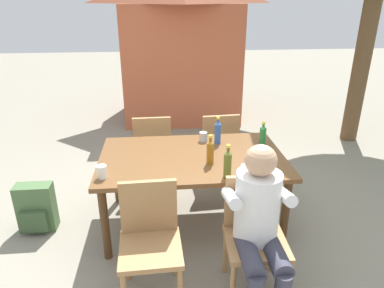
# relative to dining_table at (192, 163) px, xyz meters

# --- Properties ---
(ground_plane) EXTENTS (24.00, 24.00, 0.00)m
(ground_plane) POSITION_rel_dining_table_xyz_m (0.00, 0.00, -0.65)
(ground_plane) COLOR gray
(dining_table) EXTENTS (1.70, 1.07, 0.72)m
(dining_table) POSITION_rel_dining_table_xyz_m (0.00, 0.00, 0.00)
(dining_table) COLOR brown
(dining_table) RESTS_ON ground_plane
(chair_near_right) EXTENTS (0.46, 0.46, 0.87)m
(chair_near_right) POSITION_rel_dining_table_xyz_m (0.39, -0.83, -0.16)
(chair_near_right) COLOR #A37547
(chair_near_right) RESTS_ON ground_plane
(chair_far_left) EXTENTS (0.45, 0.45, 0.87)m
(chair_far_left) POSITION_rel_dining_table_xyz_m (-0.38, 0.83, -0.16)
(chair_far_left) COLOR #A37547
(chair_far_left) RESTS_ON ground_plane
(chair_far_right) EXTENTS (0.47, 0.47, 0.87)m
(chair_far_right) POSITION_rel_dining_table_xyz_m (0.39, 0.83, -0.16)
(chair_far_right) COLOR #A37547
(chair_far_right) RESTS_ON ground_plane
(chair_near_left) EXTENTS (0.46, 0.46, 0.87)m
(chair_near_left) POSITION_rel_dining_table_xyz_m (-0.38, -0.83, -0.16)
(chair_near_left) COLOR #A37547
(chair_near_left) RESTS_ON ground_plane
(person_in_white_shirt) EXTENTS (0.47, 0.61, 1.18)m
(person_in_white_shirt) POSITION_rel_dining_table_xyz_m (0.38, -0.94, 0.01)
(person_in_white_shirt) COLOR white
(person_in_white_shirt) RESTS_ON ground_plane
(bottle_amber) EXTENTS (0.06, 0.06, 0.27)m
(bottle_amber) POSITION_rel_dining_table_xyz_m (0.14, -0.17, 0.19)
(bottle_amber) COLOR #996019
(bottle_amber) RESTS_ON dining_table
(bottle_green) EXTENTS (0.06, 0.06, 0.24)m
(bottle_green) POSITION_rel_dining_table_xyz_m (0.72, 0.21, 0.18)
(bottle_green) COLOR #287A38
(bottle_green) RESTS_ON dining_table
(bottle_blue) EXTENTS (0.06, 0.06, 0.28)m
(bottle_blue) POSITION_rel_dining_table_xyz_m (0.28, 0.28, 0.20)
(bottle_blue) COLOR #2D56A3
(bottle_blue) RESTS_ON dining_table
(bottle_olive) EXTENTS (0.06, 0.06, 0.29)m
(bottle_olive) POSITION_rel_dining_table_xyz_m (0.25, -0.43, 0.20)
(bottle_olive) COLOR #566623
(bottle_olive) RESTS_ON dining_table
(cup_terracotta) EXTENTS (0.07, 0.07, 0.11)m
(cup_terracotta) POSITION_rel_dining_table_xyz_m (0.51, -0.26, 0.13)
(cup_terracotta) COLOR #BC6B47
(cup_terracotta) RESTS_ON dining_table
(cup_glass) EXTENTS (0.07, 0.07, 0.08)m
(cup_glass) POSITION_rel_dining_table_xyz_m (0.40, -0.40, 0.12)
(cup_glass) COLOR silver
(cup_glass) RESTS_ON dining_table
(cup_steel) EXTENTS (0.08, 0.08, 0.10)m
(cup_steel) POSITION_rel_dining_table_xyz_m (0.15, 0.35, 0.12)
(cup_steel) COLOR #B2B7BC
(cup_steel) RESTS_ON dining_table
(cup_white) EXTENTS (0.08, 0.08, 0.11)m
(cup_white) POSITION_rel_dining_table_xyz_m (-0.76, -0.35, 0.13)
(cup_white) COLOR white
(cup_white) RESTS_ON dining_table
(backpack_by_near_side) EXTENTS (0.34, 0.22, 0.48)m
(backpack_by_near_side) POSITION_rel_dining_table_xyz_m (-1.48, 0.02, -0.42)
(backpack_by_near_side) COLOR #47663D
(backpack_by_near_side) RESTS_ON ground_plane
(brick_kiosk) EXTENTS (2.27, 1.90, 2.53)m
(brick_kiosk) POSITION_rel_dining_table_xyz_m (0.12, 3.51, 0.69)
(brick_kiosk) COLOR #B25638
(brick_kiosk) RESTS_ON ground_plane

